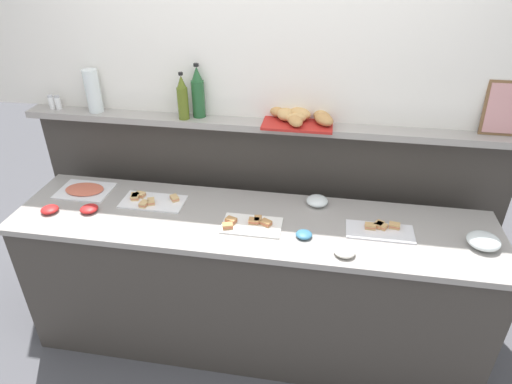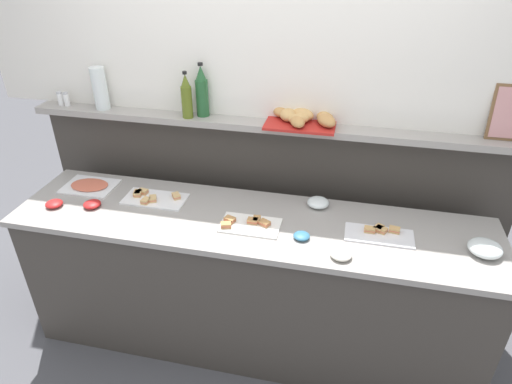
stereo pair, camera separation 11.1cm
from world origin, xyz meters
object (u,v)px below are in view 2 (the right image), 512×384
at_px(condiment_bowl_cream, 302,236).
at_px(wine_bottle_green, 202,92).
at_px(glass_bowl_large, 485,249).
at_px(olive_oil_bottle, 187,97).
at_px(condiment_bowl_red, 92,204).
at_px(condiment_bowl_dark, 54,204).
at_px(sandwich_platter_rear, 380,234).
at_px(bread_basket, 303,118).
at_px(water_carafe, 100,88).
at_px(glass_bowl_medium, 318,203).
at_px(salt_shaker, 60,99).
at_px(condiment_bowl_teal, 341,254).
at_px(framed_picture, 512,113).
at_px(sandwich_platter_side, 153,198).
at_px(sandwich_platter_front, 249,224).
at_px(cold_cuts_platter, 90,186).
at_px(pepper_shaker, 66,99).

relative_size(condiment_bowl_cream, wine_bottle_green, 0.27).
relative_size(glass_bowl_large, olive_oil_bottle, 0.59).
xyz_separation_m(condiment_bowl_red, wine_bottle_green, (0.53, 0.50, 0.54)).
relative_size(glass_bowl_large, condiment_bowl_cream, 1.90).
bearing_deg(wine_bottle_green, condiment_bowl_dark, -143.79).
relative_size(condiment_bowl_dark, wine_bottle_green, 0.31).
relative_size(sandwich_platter_rear, condiment_bowl_red, 3.53).
height_order(wine_bottle_green, bread_basket, wine_bottle_green).
bearing_deg(glass_bowl_large, condiment_bowl_dark, -178.19).
height_order(bread_basket, water_carafe, water_carafe).
height_order(glass_bowl_medium, salt_shaker, salt_shaker).
xyz_separation_m(condiment_bowl_teal, framed_picture, (0.79, 0.67, 0.54)).
xyz_separation_m(sandwich_platter_side, olive_oil_bottle, (0.14, 0.30, 0.53)).
bearing_deg(condiment_bowl_red, sandwich_platter_rear, 2.60).
bearing_deg(bread_basket, condiment_bowl_red, -156.24).
bearing_deg(condiment_bowl_teal, sandwich_platter_rear, 50.33).
xyz_separation_m(salt_shaker, framed_picture, (2.63, 0.04, 0.10)).
xyz_separation_m(glass_bowl_large, condiment_bowl_dark, (-2.33, -0.07, -0.01)).
xyz_separation_m(condiment_bowl_red, bread_basket, (1.13, 0.50, 0.43)).
height_order(sandwich_platter_front, sandwich_platter_side, same).
xyz_separation_m(sandwich_platter_side, condiment_bowl_red, (-0.31, -0.15, 0.01)).
bearing_deg(framed_picture, glass_bowl_large, -101.58).
relative_size(sandwich_platter_front, cold_cuts_platter, 1.02).
distance_m(glass_bowl_large, wine_bottle_green, 1.74).
relative_size(sandwich_platter_front, glass_bowl_large, 1.97).
relative_size(glass_bowl_large, pepper_shaker, 1.88).
bearing_deg(cold_cuts_platter, pepper_shaker, 129.80).
bearing_deg(sandwich_platter_rear, water_carafe, 166.70).
bearing_deg(glass_bowl_large, bread_basket, 154.52).
bearing_deg(bread_basket, olive_oil_bottle, -176.30).
relative_size(sandwich_platter_rear, condiment_bowl_teal, 3.31).
distance_m(sandwich_platter_front, glass_bowl_medium, 0.44).
relative_size(glass_bowl_medium, bread_basket, 0.30).
xyz_separation_m(condiment_bowl_dark, olive_oil_bottle, (0.67, 0.50, 0.52)).
xyz_separation_m(sandwich_platter_side, wine_bottle_green, (0.22, 0.35, 0.55)).
relative_size(salt_shaker, framed_picture, 0.30).
bearing_deg(condiment_bowl_cream, olive_oil_bottle, 147.18).
bearing_deg(water_carafe, glass_bowl_medium, -7.93).
distance_m(glass_bowl_large, olive_oil_bottle, 1.79).
xyz_separation_m(condiment_bowl_cream, pepper_shaker, (-1.59, 0.52, 0.44)).
height_order(condiment_bowl_dark, wine_bottle_green, wine_bottle_green).
bearing_deg(bread_basket, framed_picture, 1.20).
relative_size(condiment_bowl_teal, pepper_shaker, 1.23).
bearing_deg(sandwich_platter_front, olive_oil_bottle, 136.97).
height_order(sandwich_platter_side, wine_bottle_green, wine_bottle_green).
bearing_deg(glass_bowl_large, wine_bottle_green, 163.35).
height_order(condiment_bowl_dark, bread_basket, bread_basket).
xyz_separation_m(salt_shaker, bread_basket, (1.55, 0.02, -0.01)).
relative_size(sandwich_platter_side, sandwich_platter_rear, 1.04).
height_order(sandwich_platter_side, glass_bowl_medium, glass_bowl_medium).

